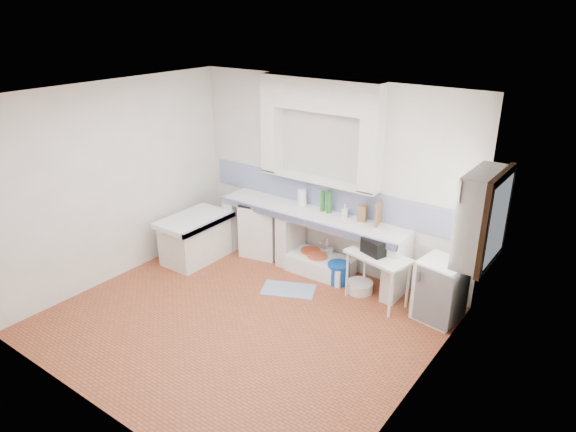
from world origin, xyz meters
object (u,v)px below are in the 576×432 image
Objects in this scene: stove at (263,229)px; side_table at (377,278)px; sink at (320,266)px; fridge at (440,290)px.

side_table is at bearing -19.42° from stove.
stove is 1.01× the size of side_table.
stove is at bearing 177.95° from sink.
sink is 1.88m from fridge.
stove is 0.88× the size of sink.
sink is (1.10, -0.02, -0.31)m from stove.
stove reaches higher than fridge.
fridge is (2.96, -0.16, -0.02)m from stove.
stove is at bearing -174.47° from side_table.
side_table is at bearing -13.79° from sink.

